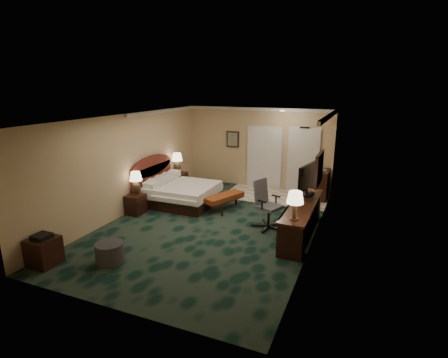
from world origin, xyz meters
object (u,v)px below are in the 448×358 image
at_px(nightstand_far, 178,182).
at_px(tv, 307,180).
at_px(nightstand_near, 136,204).
at_px(bed_bench, 224,202).
at_px(bed, 183,194).
at_px(lamp_near, 136,183).
at_px(lamp_far, 177,163).
at_px(desk_chair, 269,205).
at_px(ottoman, 110,253).
at_px(desk, 301,220).
at_px(side_table, 44,251).
at_px(minibar, 320,184).

relative_size(nightstand_far, tv, 0.62).
bearing_deg(nightstand_near, nightstand_far, 89.00).
bearing_deg(bed_bench, nightstand_near, -126.83).
relative_size(bed, nightstand_near, 3.49).
bearing_deg(lamp_near, lamp_far, 89.64).
bearing_deg(nightstand_near, lamp_far, 88.97).
bearing_deg(desk_chair, nightstand_far, 175.20).
distance_m(lamp_near, ottoman, 2.83).
distance_m(lamp_far, bed_bench, 2.40).
relative_size(lamp_near, desk_chair, 0.54).
bearing_deg(nightstand_near, desk, 3.92).
distance_m(nightstand_far, lamp_near, 2.24).
height_order(lamp_far, side_table, lamp_far).
xyz_separation_m(lamp_far, desk_chair, (3.59, -1.78, -0.37)).
bearing_deg(minibar, side_table, -124.97).
distance_m(side_table, desk, 5.52).
xyz_separation_m(ottoman, minibar, (3.30, 5.74, 0.25)).
bearing_deg(lamp_far, desk, -23.55).
bearing_deg(nightstand_far, tv, -15.18).
xyz_separation_m(bed_bench, tv, (2.32, -0.22, 0.96)).
relative_size(lamp_near, ottoman, 1.14).
relative_size(bed, minibar, 2.07).
relative_size(nightstand_near, minibar, 0.59).
height_order(nightstand_far, minibar, minibar).
xyz_separation_m(nightstand_far, desk, (4.42, -1.91, 0.07)).
bearing_deg(bed_bench, tv, 16.97).
distance_m(lamp_near, desk, 4.46).
relative_size(ottoman, side_table, 1.00).
bearing_deg(bed_bench, nightstand_far, 177.27).
distance_m(lamp_far, ottoman, 4.88).
bearing_deg(lamp_near, bed, 56.71).
bearing_deg(side_table, nightstand_far, 90.20).
bearing_deg(lamp_far, ottoman, -76.36).
relative_size(lamp_far, ottoman, 1.18).
relative_size(desk, tv, 2.66).
bearing_deg(lamp_near, nightstand_far, 89.67).
height_order(nightstand_near, nightstand_far, nightstand_far).
bearing_deg(tv, lamp_far, 176.58).
relative_size(bed_bench, desk_chair, 1.05).
distance_m(bed, minibar, 4.23).
distance_m(bed_bench, ottoman, 3.82).
distance_m(side_table, tv, 6.03).
xyz_separation_m(lamp_far, tv, (4.38, -1.20, 0.21)).
bearing_deg(tv, desk, -75.10).
height_order(desk, desk_chair, desk_chair).
bearing_deg(lamp_far, minibar, 13.45).
distance_m(lamp_far, desk, 4.85).
distance_m(ottoman, tv, 4.86).
bearing_deg(lamp_near, nightstand_near, -119.95).
distance_m(lamp_far, desk_chair, 4.03).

